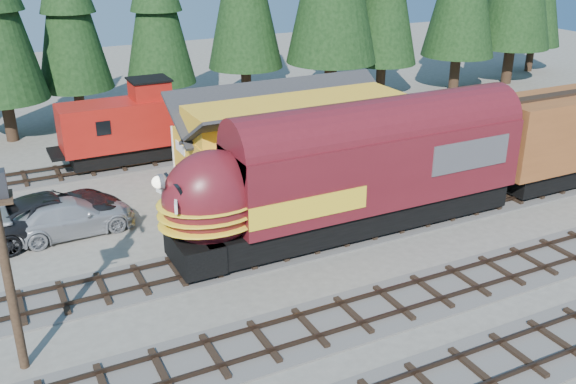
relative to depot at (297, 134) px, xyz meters
name	(u,v)px	position (x,y,z in m)	size (l,w,h in m)	color
ground	(413,268)	(0.00, -10.50, -2.96)	(120.00, 120.00, 0.00)	#6B665B
track_siding	(518,193)	(10.00, -6.50, -2.90)	(68.00, 3.20, 0.33)	#4C4947
track_spur	(87,170)	(-10.00, 7.50, -2.90)	(32.00, 3.20, 0.33)	#4C4947
depot	(297,134)	(0.00, 0.00, 0.00)	(12.80, 7.00, 5.30)	orange
locomotive	(342,180)	(-1.12, -6.50, -0.21)	(17.52, 3.48, 4.76)	black
caboose	(139,125)	(-6.71, 7.50, -0.62)	(8.93, 2.59, 4.64)	black
pickup_truck_a	(52,213)	(-12.87, -0.04, -2.03)	(3.10, 6.73, 1.87)	black
pickup_truck_b	(70,217)	(-12.17, -0.65, -2.11)	(2.39, 5.88, 1.71)	#ACAEB4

